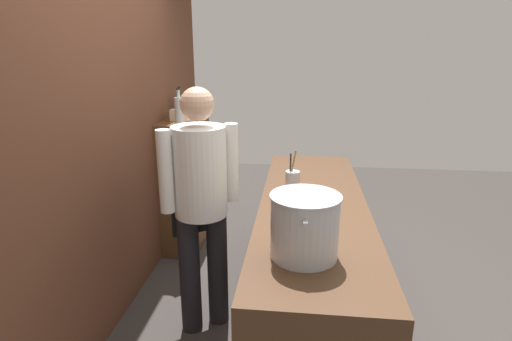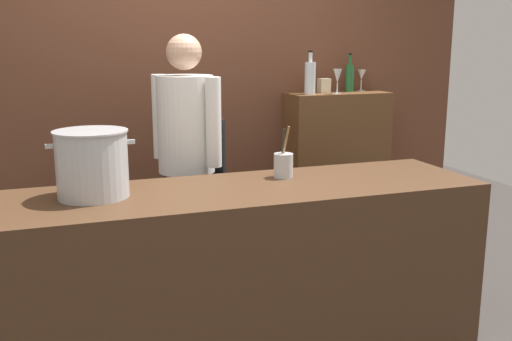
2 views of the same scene
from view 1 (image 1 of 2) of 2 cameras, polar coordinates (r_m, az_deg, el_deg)
name	(u,v)px [view 1 (image 1 of 2)]	position (r m, az deg, el deg)	size (l,w,h in m)	color
ground_plane	(308,317)	(3.19, 7.31, -19.59)	(8.00, 8.00, 0.00)	#383330
brick_back_panel	(103,108)	(2.90, -20.56, 8.15)	(4.40, 0.10, 3.00)	brown
prep_counter	(311,262)	(2.94, 7.64, -12.52)	(2.41, 0.70, 0.90)	#472D1C
bar_cabinet	(186,183)	(4.03, -9.71, -1.67)	(0.76, 0.32, 1.25)	brown
chef	(201,196)	(2.67, -7.73, -3.51)	(0.41, 0.46, 1.66)	black
stockpot_large	(305,226)	(2.00, 6.79, -7.68)	(0.40, 0.34, 0.32)	#B7BABF
utensil_crock	(292,179)	(2.96, 5.10, -1.25)	(0.10, 0.10, 0.28)	#B7BABF
wine_bottle_green	(180,106)	(4.00, -10.55, 8.89)	(0.06, 0.06, 0.28)	#1E592D
wine_bottle_clear	(179,110)	(3.62, -10.66, 8.28)	(0.08, 0.08, 0.31)	silver
wine_glass_tall	(180,103)	(4.12, -10.48, 9.24)	(0.07, 0.07, 0.16)	silver
wine_glass_wide	(190,107)	(3.79, -9.20, 8.76)	(0.06, 0.06, 0.18)	silver
spice_tin_cream	(175,115)	(3.80, -11.21, 7.61)	(0.08, 0.08, 0.10)	beige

